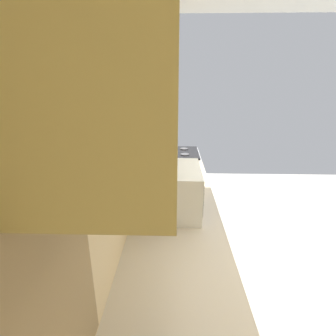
# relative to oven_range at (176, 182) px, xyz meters

# --- Properties ---
(ground_plane) EXTENTS (6.29, 6.29, 0.00)m
(ground_plane) POSITION_rel_oven_range_xyz_m (-1.56, -1.22, -0.46)
(ground_plane) COLOR #BCB9AF
(wall_back) EXTENTS (4.05, 0.12, 2.65)m
(wall_back) POSITION_rel_oven_range_xyz_m (-1.56, 0.38, 0.87)
(wall_back) COLOR beige
(wall_back) RESTS_ON ground_plane
(counter_run) EXTENTS (3.20, 0.65, 0.88)m
(counter_run) POSITION_rel_oven_range_xyz_m (-1.92, 0.01, -0.01)
(counter_run) COLOR tan
(counter_run) RESTS_ON ground_plane
(upper_cabinets) EXTENTS (2.05, 0.30, 0.60)m
(upper_cabinets) POSITION_rel_oven_range_xyz_m (-1.92, 0.17, 1.43)
(upper_cabinets) COLOR tan
(window_back_wall) EXTENTS (0.46, 0.02, 0.68)m
(window_back_wall) POSITION_rel_oven_range_xyz_m (-2.82, 0.31, 0.84)
(window_back_wall) COLOR #997A4C
(oven_range) EXTENTS (0.64, 0.65, 1.06)m
(oven_range) POSITION_rel_oven_range_xyz_m (0.00, 0.00, 0.00)
(oven_range) COLOR #B7BABF
(oven_range) RESTS_ON ground_plane
(microwave) EXTENTS (0.49, 0.40, 0.34)m
(microwave) POSITION_rel_oven_range_xyz_m (-1.58, 0.02, 0.60)
(microwave) COLOR white
(microwave) RESTS_ON counter_run
(bowl) EXTENTS (0.16, 0.16, 0.05)m
(bowl) POSITION_rel_oven_range_xyz_m (-1.02, -0.07, 0.46)
(bowl) COLOR #4C8CBF
(bowl) RESTS_ON counter_run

